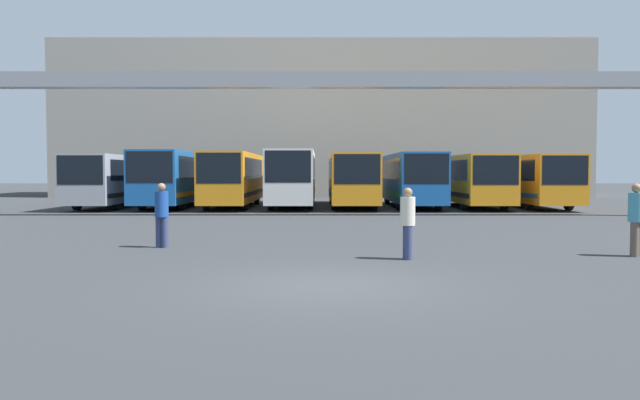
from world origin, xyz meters
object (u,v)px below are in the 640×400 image
(bus_slot_0, at_px, (118,178))
(bus_slot_5, at_px, (413,177))
(pedestrian_near_left, at_px, (639,218))
(pedestrian_mid_left, at_px, (410,221))
(bus_slot_3, at_px, (295,175))
(bus_slot_4, at_px, (353,177))
(bus_slot_2, at_px, (236,176))
(bus_slot_1, at_px, (178,176))
(bus_slot_6, at_px, (473,178))
(pedestrian_far_center, at_px, (164,213))
(bus_slot_7, at_px, (533,178))

(bus_slot_0, relative_size, bus_slot_5, 1.00)
(bus_slot_0, xyz_separation_m, pedestrian_near_left, (19.80, -21.49, -0.78))
(pedestrian_mid_left, bearing_deg, bus_slot_0, 27.42)
(bus_slot_5, relative_size, pedestrian_near_left, 6.07)
(bus_slot_3, distance_m, pedestrian_mid_left, 23.10)
(bus_slot_4, bearing_deg, pedestrian_near_left, -75.10)
(bus_slot_3, xyz_separation_m, bus_slot_4, (3.48, -0.22, -0.10))
(bus_slot_2, bearing_deg, bus_slot_5, 0.04)
(bus_slot_5, height_order, pedestrian_mid_left, bus_slot_5)
(bus_slot_1, height_order, bus_slot_6, bus_slot_1)
(pedestrian_near_left, bearing_deg, bus_slot_4, 58.38)
(pedestrian_far_center, height_order, pedestrian_near_left, pedestrian_near_left)
(bus_slot_0, height_order, bus_slot_6, bus_slot_0)
(bus_slot_4, distance_m, bus_slot_6, 7.02)
(bus_slot_2, height_order, pedestrian_far_center, bus_slot_2)
(bus_slot_4, height_order, pedestrian_mid_left, bus_slot_4)
(bus_slot_0, xyz_separation_m, bus_slot_1, (3.48, 0.41, 0.12))
(bus_slot_3, bearing_deg, bus_slot_0, -175.71)
(bus_slot_7, bearing_deg, bus_slot_2, 178.92)
(bus_slot_3, height_order, pedestrian_mid_left, bus_slot_3)
(bus_slot_0, bearing_deg, pedestrian_near_left, -47.34)
(bus_slot_7, bearing_deg, bus_slot_4, 175.19)
(bus_slot_0, relative_size, pedestrian_far_center, 6.13)
(bus_slot_0, xyz_separation_m, bus_slot_7, (24.38, -0.31, -0.01))
(pedestrian_far_center, bearing_deg, bus_slot_5, -101.06)
(bus_slot_3, height_order, bus_slot_7, bus_slot_3)
(bus_slot_5, distance_m, pedestrian_mid_left, 22.28)
(bus_slot_1, xyz_separation_m, bus_slot_5, (13.93, -0.38, -0.06))
(bus_slot_5, bearing_deg, bus_slot_3, 173.78)
(bus_slot_7, bearing_deg, bus_slot_5, 177.24)
(bus_slot_1, bearing_deg, bus_slot_0, -173.31)
(bus_slot_7, bearing_deg, pedestrian_mid_left, -115.28)
(bus_slot_2, height_order, bus_slot_3, bus_slot_3)
(bus_slot_4, distance_m, pedestrian_mid_left, 22.58)
(pedestrian_mid_left, bearing_deg, pedestrian_far_center, 64.94)
(bus_slot_4, relative_size, pedestrian_far_center, 6.77)
(bus_slot_5, height_order, pedestrian_far_center, bus_slot_5)
(bus_slot_2, distance_m, bus_slot_3, 3.57)
(bus_slot_1, distance_m, pedestrian_near_left, 27.32)
(bus_slot_4, height_order, bus_slot_5, bus_slot_5)
(pedestrian_near_left, bearing_deg, pedestrian_mid_left, 138.65)
(bus_slot_6, distance_m, pedestrian_near_left, 21.22)
(bus_slot_5, xyz_separation_m, bus_slot_6, (3.48, -0.33, -0.06))
(bus_slot_6, relative_size, bus_slot_7, 1.00)
(bus_slot_2, height_order, pedestrian_near_left, bus_slot_2)
(bus_slot_1, relative_size, pedestrian_near_left, 6.50)
(bus_slot_1, distance_m, pedestrian_far_center, 20.57)
(pedestrian_far_center, bearing_deg, bus_slot_2, -72.69)
(bus_slot_1, xyz_separation_m, bus_slot_4, (10.45, 0.16, -0.08))
(bus_slot_6, distance_m, pedestrian_far_center, 23.45)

